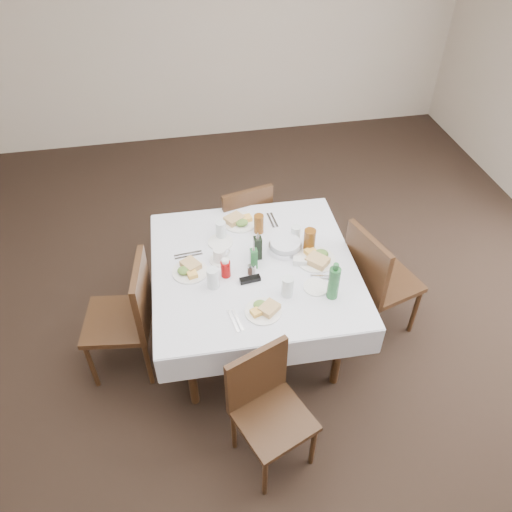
{
  "coord_description": "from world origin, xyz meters",
  "views": [
    {
      "loc": [
        -0.5,
        -2.27,
        3.08
      ],
      "look_at": [
        -0.02,
        0.23,
        0.8
      ],
      "focal_mm": 35.0,
      "sensor_mm": 36.0,
      "label": 1
    }
  ],
  "objects_px": {
    "chair_east": "(375,277)",
    "water_w": "(213,278)",
    "chair_north": "(243,222)",
    "oil_cruet_green": "(254,258)",
    "chair_south": "(266,402)",
    "water_n": "(221,230)",
    "ketchup_bottle": "(226,268)",
    "coffee_mug": "(220,255)",
    "green_bottle": "(334,282)",
    "water_s": "(287,287)",
    "dining_table": "(254,273)",
    "water_e": "(296,234)",
    "oil_cruet_dark": "(258,247)",
    "chair_west": "(129,312)",
    "bread_basket": "(285,246)"
  },
  "relations": [
    {
      "from": "water_w",
      "to": "water_s",
      "type": "bearing_deg",
      "value": -19.72
    },
    {
      "from": "water_e",
      "to": "bread_basket",
      "type": "relative_size",
      "value": 0.53
    },
    {
      "from": "dining_table",
      "to": "water_n",
      "type": "xyz_separation_m",
      "value": [
        -0.18,
        0.34,
        0.14
      ]
    },
    {
      "from": "chair_north",
      "to": "water_e",
      "type": "height_order",
      "value": "chair_north"
    },
    {
      "from": "chair_north",
      "to": "water_s",
      "type": "height_order",
      "value": "water_s"
    },
    {
      "from": "water_s",
      "to": "oil_cruet_green",
      "type": "relative_size",
      "value": 0.72
    },
    {
      "from": "water_e",
      "to": "oil_cruet_green",
      "type": "bearing_deg",
      "value": -147.91
    },
    {
      "from": "water_e",
      "to": "oil_cruet_dark",
      "type": "distance_m",
      "value": 0.33
    },
    {
      "from": "chair_north",
      "to": "ketchup_bottle",
      "type": "bearing_deg",
      "value": -106.8
    },
    {
      "from": "chair_west",
      "to": "ketchup_bottle",
      "type": "distance_m",
      "value": 0.73
    },
    {
      "from": "water_n",
      "to": "water_s",
      "type": "relative_size",
      "value": 0.95
    },
    {
      "from": "chair_east",
      "to": "ketchup_bottle",
      "type": "relative_size",
      "value": 6.78
    },
    {
      "from": "water_e",
      "to": "oil_cruet_green",
      "type": "relative_size",
      "value": 0.64
    },
    {
      "from": "chair_south",
      "to": "coffee_mug",
      "type": "height_order",
      "value": "coffee_mug"
    },
    {
      "from": "water_w",
      "to": "ketchup_bottle",
      "type": "bearing_deg",
      "value": 41.83
    },
    {
      "from": "chair_east",
      "to": "oil_cruet_green",
      "type": "relative_size",
      "value": 4.92
    },
    {
      "from": "water_w",
      "to": "oil_cruet_green",
      "type": "distance_m",
      "value": 0.32
    },
    {
      "from": "water_e",
      "to": "coffee_mug",
      "type": "distance_m",
      "value": 0.57
    },
    {
      "from": "chair_east",
      "to": "water_e",
      "type": "xyz_separation_m",
      "value": [
        -0.54,
        0.27,
        0.27
      ]
    },
    {
      "from": "water_e",
      "to": "chair_south",
      "type": "bearing_deg",
      "value": -112.01
    },
    {
      "from": "water_n",
      "to": "oil_cruet_dark",
      "type": "xyz_separation_m",
      "value": [
        0.22,
        -0.27,
        0.03
      ]
    },
    {
      "from": "coffee_mug",
      "to": "green_bottle",
      "type": "distance_m",
      "value": 0.81
    },
    {
      "from": "water_n",
      "to": "coffee_mug",
      "type": "height_order",
      "value": "water_n"
    },
    {
      "from": "chair_west",
      "to": "water_e",
      "type": "distance_m",
      "value": 1.28
    },
    {
      "from": "chair_north",
      "to": "oil_cruet_green",
      "type": "relative_size",
      "value": 4.56
    },
    {
      "from": "water_e",
      "to": "ketchup_bottle",
      "type": "height_order",
      "value": "ketchup_bottle"
    },
    {
      "from": "water_w",
      "to": "oil_cruet_dark",
      "type": "relative_size",
      "value": 0.65
    },
    {
      "from": "water_w",
      "to": "ketchup_bottle",
      "type": "distance_m",
      "value": 0.13
    },
    {
      "from": "water_n",
      "to": "dining_table",
      "type": "bearing_deg",
      "value": -62.33
    },
    {
      "from": "chair_west",
      "to": "water_e",
      "type": "bearing_deg",
      "value": 12.46
    },
    {
      "from": "water_n",
      "to": "water_e",
      "type": "bearing_deg",
      "value": -14.92
    },
    {
      "from": "dining_table",
      "to": "chair_east",
      "type": "relative_size",
      "value": 1.47
    },
    {
      "from": "dining_table",
      "to": "bread_basket",
      "type": "bearing_deg",
      "value": 24.41
    },
    {
      "from": "chair_west",
      "to": "bread_basket",
      "type": "xyz_separation_m",
      "value": [
        1.12,
        0.18,
        0.26
      ]
    },
    {
      "from": "chair_west",
      "to": "oil_cruet_green",
      "type": "distance_m",
      "value": 0.92
    },
    {
      "from": "chair_east",
      "to": "water_w",
      "type": "bearing_deg",
      "value": -176.07
    },
    {
      "from": "chair_west",
      "to": "bread_basket",
      "type": "relative_size",
      "value": 4.03
    },
    {
      "from": "water_s",
      "to": "ketchup_bottle",
      "type": "bearing_deg",
      "value": 145.55
    },
    {
      "from": "water_n",
      "to": "ketchup_bottle",
      "type": "height_order",
      "value": "ketchup_bottle"
    },
    {
      "from": "oil_cruet_dark",
      "to": "coffee_mug",
      "type": "height_order",
      "value": "oil_cruet_dark"
    },
    {
      "from": "bread_basket",
      "to": "coffee_mug",
      "type": "bearing_deg",
      "value": -177.27
    },
    {
      "from": "dining_table",
      "to": "water_w",
      "type": "bearing_deg",
      "value": -153.4
    },
    {
      "from": "chair_east",
      "to": "ketchup_bottle",
      "type": "xyz_separation_m",
      "value": [
        -1.09,
        0.0,
        0.28
      ]
    },
    {
      "from": "chair_south",
      "to": "water_s",
      "type": "bearing_deg",
      "value": 66.18
    },
    {
      "from": "chair_north",
      "to": "water_e",
      "type": "distance_m",
      "value": 0.73
    },
    {
      "from": "chair_east",
      "to": "ketchup_bottle",
      "type": "distance_m",
      "value": 1.12
    },
    {
      "from": "chair_east",
      "to": "green_bottle",
      "type": "distance_m",
      "value": 0.64
    },
    {
      "from": "chair_south",
      "to": "water_w",
      "type": "height_order",
      "value": "water_w"
    },
    {
      "from": "chair_south",
      "to": "dining_table",
      "type": "bearing_deg",
      "value": 83.75
    },
    {
      "from": "chair_south",
      "to": "oil_cruet_green",
      "type": "relative_size",
      "value": 4.38
    }
  ]
}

